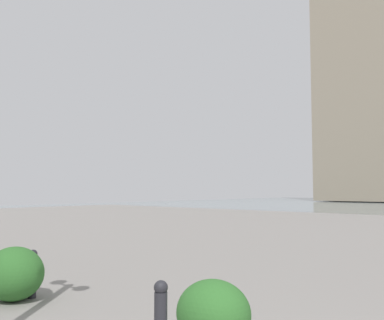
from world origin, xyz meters
name	(u,v)px	position (x,y,z in m)	size (l,w,h in m)	color
building_annex	(372,84)	(20.09, -61.90, 17.38)	(13.69, 12.24, 36.83)	gray
bollard_mid	(33,273)	(5.10, -1.02, 0.38)	(0.13, 0.13, 0.73)	#232328
shrub_low	(14,274)	(5.16, -0.76, 0.40)	(0.94, 0.84, 0.79)	#2D6628
shrub_tall	(213,313)	(1.78, -1.30, 0.35)	(0.82, 0.74, 0.70)	#2D6628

